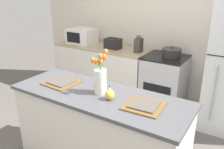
{
  "coord_description": "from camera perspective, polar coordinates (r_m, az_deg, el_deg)",
  "views": [
    {
      "loc": [
        1.23,
        -1.69,
        1.88
      ],
      "look_at": [
        0.0,
        0.25,
        1.01
      ],
      "focal_mm": 38.0,
      "sensor_mm": 36.0,
      "label": 1
    }
  ],
  "objects": [
    {
      "name": "microwave",
      "position": [
        4.36,
        -7.29,
        9.18
      ],
      "size": [
        0.48,
        0.37,
        0.27
      ],
      "color": "white",
      "rests_on": "back_counter"
    },
    {
      "name": "plate_setting_right",
      "position": [
        2.1,
        7.79,
        -7.32
      ],
      "size": [
        0.34,
        0.34,
        0.02
      ],
      "color": "brown",
      "rests_on": "kitchen_island"
    },
    {
      "name": "toaster",
      "position": [
        3.97,
        0.24,
        7.5
      ],
      "size": [
        0.28,
        0.18,
        0.17
      ],
      "color": "black",
      "rests_on": "back_counter"
    },
    {
      "name": "cooking_pot",
      "position": [
        3.64,
        14.15,
        5.18
      ],
      "size": [
        0.29,
        0.29,
        0.14
      ],
      "color": "#2D2D2D",
      "rests_on": "stove_range"
    },
    {
      "name": "knife_block",
      "position": [
        3.75,
        6.41,
        6.98
      ],
      "size": [
        0.1,
        0.14,
        0.27
      ],
      "color": "#3D3833",
      "rests_on": "back_counter"
    },
    {
      "name": "stove_range",
      "position": [
        3.76,
        12.37,
        -2.26
      ],
      "size": [
        0.6,
        0.61,
        0.89
      ],
      "color": "#B2B5B7",
      "rests_on": "ground_plane"
    },
    {
      "name": "back_counter",
      "position": [
        4.26,
        -2.35,
        0.96
      ],
      "size": [
        1.68,
        0.6,
        0.89
      ],
      "color": "silver",
      "rests_on": "ground_plane"
    },
    {
      "name": "pear_figurine",
      "position": [
        2.17,
        -0.59,
        -4.7
      ],
      "size": [
        0.09,
        0.09,
        0.14
      ],
      "color": "#E5CC4C",
      "rests_on": "kitchen_island"
    },
    {
      "name": "flower_vase",
      "position": [
        2.27,
        -2.87,
        -0.92
      ],
      "size": [
        0.13,
        0.16,
        0.43
      ],
      "color": "silver",
      "rests_on": "kitchen_island"
    },
    {
      "name": "back_wall",
      "position": [
        3.93,
        14.11,
        12.32
      ],
      "size": [
        5.2,
        0.08,
        2.7
      ],
      "color": "silver",
      "rests_on": "ground_plane"
    },
    {
      "name": "kitchen_island",
      "position": [
        2.53,
        -3.11,
        -13.78
      ],
      "size": [
        1.8,
        0.66,
        0.89
      ],
      "color": "silver",
      "rests_on": "ground_plane"
    },
    {
      "name": "plate_setting_left",
      "position": [
        2.6,
        -11.99,
        -1.83
      ],
      "size": [
        0.34,
        0.34,
        0.02
      ],
      "color": "brown",
      "rests_on": "kitchen_island"
    }
  ]
}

